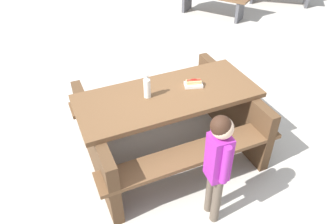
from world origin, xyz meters
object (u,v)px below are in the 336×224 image
(hotdog_tray, at_px, (194,83))
(picnic_table, at_px, (168,118))
(child_in_coat, at_px, (218,158))
(soda_bottle, at_px, (147,87))

(hotdog_tray, bearing_deg, picnic_table, -179.00)
(picnic_table, distance_m, hotdog_tray, 0.45)
(hotdog_tray, height_order, child_in_coat, child_in_coat)
(child_in_coat, bearing_deg, picnic_table, 87.05)
(soda_bottle, bearing_deg, child_in_coat, -81.29)
(picnic_table, xyz_separation_m, soda_bottle, (-0.20, 0.05, 0.42))
(soda_bottle, bearing_deg, picnic_table, -14.27)
(soda_bottle, xyz_separation_m, hotdog_tray, (0.49, -0.05, -0.08))
(soda_bottle, relative_size, hotdog_tray, 1.21)
(soda_bottle, height_order, hotdog_tray, soda_bottle)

